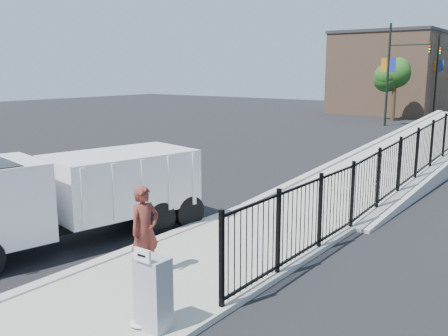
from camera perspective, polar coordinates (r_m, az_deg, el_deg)
The scene contains 14 objects.
ground at distance 13.12m, azimuth -7.51°, elevation -8.56°, with size 120.00×120.00×0.00m, color black.
sidewalk at distance 10.52m, azimuth -7.55°, elevation -13.32°, with size 3.55×12.00×0.12m, color #9E998E.
curb at distance 11.84m, azimuth -14.38°, elevation -10.63°, with size 0.30×12.00×0.16m, color #ADAAA3.
ramp at distance 26.03m, azimuth 21.55°, elevation 0.60°, with size 3.95×24.00×1.70m, color #9E998E.
iron_fence at distance 21.71m, azimuth 22.53°, elevation 0.99°, with size 0.10×28.00×1.80m, color black.
truck at distance 13.27m, azimuth -17.45°, elevation -2.70°, with size 3.58×7.28×2.39m.
worker at distance 10.67m, azimuth -9.04°, elevation -7.11°, with size 0.70×0.46×1.93m, color maroon.
utility_cabinet at distance 8.64m, azimuth -8.09°, elevation -13.98°, with size 0.55×0.40×1.25m, color gray.
arrow_sign at distance 8.22m, azimuth -9.33°, elevation -9.82°, with size 0.35×0.04×0.22m, color white.
debris at distance 9.01m, azimuth -9.48°, elevation -17.02°, with size 0.40×0.40×0.10m, color silver.
light_pole_0 at distance 42.03m, azimuth 18.64°, elevation 10.49°, with size 3.77×0.22×8.00m.
light_pole_2 at distance 51.48m, azimuth 23.47°, elevation 10.17°, with size 3.77×0.22×8.00m.
tree_0 at distance 46.37m, azimuth 18.97°, elevation 9.96°, with size 2.58×2.58×5.29m.
building at distance 55.69m, azimuth 18.46°, elevation 10.14°, with size 10.00×10.00×8.00m, color #8C664C.
Camera 1 is at (8.67, -8.81, 4.39)m, focal length 40.00 mm.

